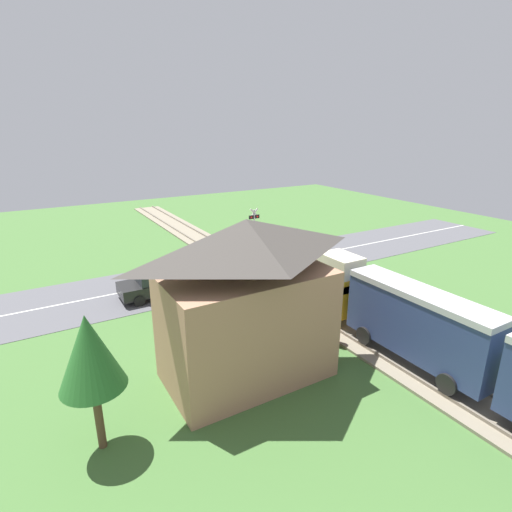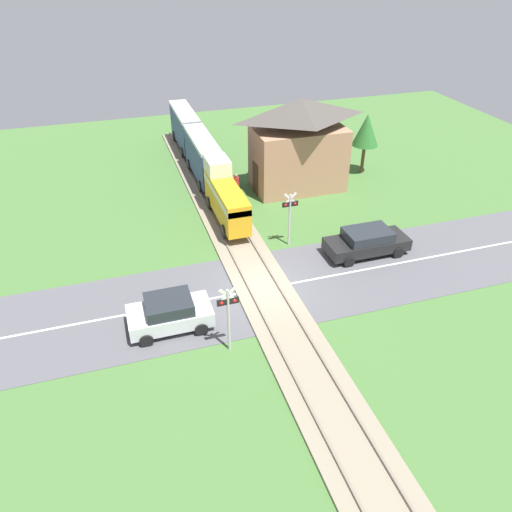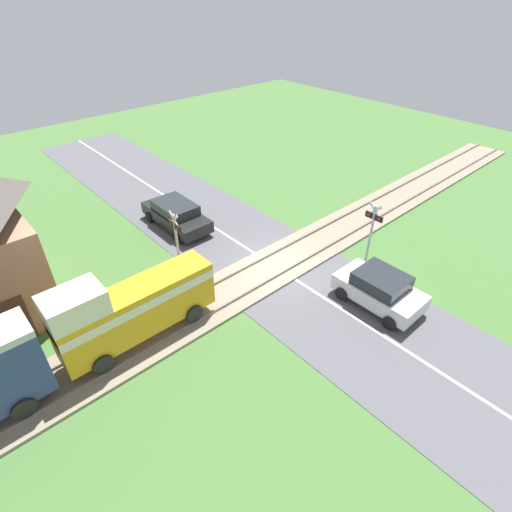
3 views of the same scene
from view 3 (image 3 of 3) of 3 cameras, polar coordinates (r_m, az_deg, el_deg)
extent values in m
plane|color=#426B33|center=(19.37, 2.69, -1.51)|extent=(60.00, 60.00, 0.00)
cube|color=#515156|center=(19.37, 2.69, -1.49)|extent=(48.00, 6.40, 0.02)
cube|color=silver|center=(19.36, 2.69, -1.46)|extent=(48.00, 0.12, 0.00)
cube|color=gray|center=(19.34, 2.69, -1.37)|extent=(2.80, 48.00, 0.12)
cube|color=slate|center=(18.87, 4.22, -2.05)|extent=(0.10, 48.00, 0.12)
cube|color=slate|center=(19.69, 1.25, -0.16)|extent=(0.10, 48.00, 0.12)
cube|color=gold|center=(15.37, -16.46, -7.20)|extent=(1.35, 5.90, 1.90)
cube|color=beige|center=(15.03, -16.79, -5.73)|extent=(1.37, 5.90, 0.36)
cube|color=beige|center=(14.08, -24.57, -6.35)|extent=(1.35, 1.89, 0.90)
cylinder|color=black|center=(16.11, -8.77, -8.16)|extent=(0.14, 0.76, 0.76)
cylinder|color=black|center=(17.06, -11.52, -5.60)|extent=(0.14, 0.76, 0.76)
cylinder|color=black|center=(15.15, -20.96, -14.30)|extent=(0.14, 0.76, 0.76)
cylinder|color=black|center=(16.15, -23.07, -11.14)|extent=(0.14, 0.76, 0.76)
cylinder|color=black|center=(15.01, -30.20, -18.37)|extent=(0.14, 0.76, 0.76)
cylinder|color=black|center=(16.02, -31.64, -14.86)|extent=(0.14, 0.76, 0.76)
cube|color=silver|center=(17.67, 17.15, -4.88)|extent=(3.66, 1.86, 0.69)
cube|color=#23282D|center=(17.30, 17.49, -3.32)|extent=(2.01, 1.71, 0.54)
cylinder|color=black|center=(17.71, 12.13, -5.28)|extent=(0.60, 0.18, 0.60)
cylinder|color=black|center=(18.97, 15.59, -2.76)|extent=(0.60, 0.18, 0.60)
cylinder|color=black|center=(16.87, 18.52, -9.05)|extent=(0.60, 0.18, 0.60)
cylinder|color=black|center=(18.19, 21.67, -6.12)|extent=(0.60, 0.18, 0.60)
cube|color=black|center=(22.64, -11.31, 5.54)|extent=(4.52, 1.83, 0.63)
cube|color=#23282D|center=(22.36, -11.48, 6.83)|extent=(2.48, 1.68, 0.53)
cylinder|color=black|center=(22.11, -7.19, 4.27)|extent=(0.60, 0.18, 0.60)
cylinder|color=black|center=(21.31, -11.16, 2.54)|extent=(0.60, 0.18, 0.60)
cylinder|color=black|center=(24.30, -11.27, 6.87)|extent=(0.60, 0.18, 0.60)
cylinder|color=black|center=(23.57, -15.00, 5.37)|extent=(0.60, 0.18, 0.60)
cylinder|color=#B7B7B7|center=(19.56, 16.03, 2.89)|extent=(0.12, 0.12, 3.10)
cube|color=black|center=(19.07, 16.51, 5.41)|extent=(0.90, 0.08, 0.28)
sphere|color=red|center=(18.96, 17.17, 5.09)|extent=(0.18, 0.18, 0.18)
sphere|color=red|center=(19.19, 15.85, 5.73)|extent=(0.18, 0.18, 0.18)
cube|color=silver|center=(18.93, 16.66, 6.22)|extent=(0.72, 0.04, 0.72)
cube|color=silver|center=(18.93, 16.66, 6.22)|extent=(0.72, 0.04, 0.72)
cylinder|color=#B7B7B7|center=(18.48, -11.17, 1.62)|extent=(0.12, 0.12, 3.10)
cube|color=black|center=(17.96, -11.53, 4.26)|extent=(0.90, 0.08, 0.28)
sphere|color=red|center=(18.17, -11.98, 4.58)|extent=(0.18, 0.18, 0.18)
sphere|color=red|center=(17.76, -11.06, 3.93)|extent=(0.18, 0.18, 0.18)
cube|color=silver|center=(17.81, -11.64, 5.11)|extent=(0.72, 0.04, 0.72)
cube|color=silver|center=(17.81, -11.64, 5.11)|extent=(0.72, 0.04, 0.72)
cube|color=#472D1E|center=(17.42, -31.23, -8.17)|extent=(0.06, 1.10, 2.10)
cylinder|color=#B2282D|center=(16.63, -29.52, -11.64)|extent=(0.39, 0.39, 1.32)
sphere|color=#936B4C|center=(16.13, -30.32, -9.70)|extent=(0.24, 0.24, 0.24)
camera|label=1|loc=(25.96, -68.15, 8.24)|focal=28.00mm
camera|label=2|loc=(30.36, 48.03, 31.87)|focal=35.00mm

